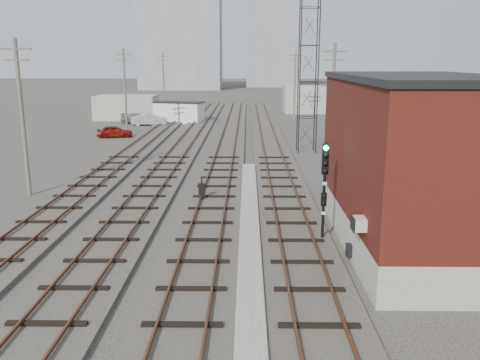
{
  "coord_description": "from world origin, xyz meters",
  "views": [
    {
      "loc": [
        0.39,
        -8.85,
        7.77
      ],
      "look_at": [
        0.04,
        14.77,
        2.2
      ],
      "focal_mm": 38.0,
      "sensor_mm": 36.0,
      "label": 1
    }
  ],
  "objects_px": {
    "car_red": "(115,131)",
    "car_silver": "(150,120)",
    "switch_stand": "(202,192)",
    "site_trailer": "(179,112)",
    "signal_mast": "(324,183)",
    "car_grey": "(138,119)"
  },
  "relations": [
    {
      "from": "site_trailer",
      "to": "car_silver",
      "type": "xyz_separation_m",
      "value": [
        -3.21,
        -3.07,
        -0.63
      ]
    },
    {
      "from": "car_silver",
      "to": "switch_stand",
      "type": "bearing_deg",
      "value": -163.58
    },
    {
      "from": "car_red",
      "to": "car_silver",
      "type": "height_order",
      "value": "car_silver"
    },
    {
      "from": "signal_mast",
      "to": "site_trailer",
      "type": "relative_size",
      "value": 0.65
    },
    {
      "from": "signal_mast",
      "to": "switch_stand",
      "type": "bearing_deg",
      "value": 132.78
    },
    {
      "from": "signal_mast",
      "to": "site_trailer",
      "type": "bearing_deg",
      "value": 105.41
    },
    {
      "from": "site_trailer",
      "to": "car_grey",
      "type": "relative_size",
      "value": 1.54
    },
    {
      "from": "site_trailer",
      "to": "car_silver",
      "type": "distance_m",
      "value": 4.49
    },
    {
      "from": "car_red",
      "to": "car_silver",
      "type": "bearing_deg",
      "value": -21.16
    },
    {
      "from": "switch_stand",
      "to": "site_trailer",
      "type": "xyz_separation_m",
      "value": [
        -6.27,
        37.67,
        0.73
      ]
    },
    {
      "from": "switch_stand",
      "to": "car_grey",
      "type": "distance_m",
      "value": 38.07
    },
    {
      "from": "car_silver",
      "to": "car_grey",
      "type": "height_order",
      "value": "car_silver"
    },
    {
      "from": "car_red",
      "to": "car_grey",
      "type": "bearing_deg",
      "value": -11.1
    },
    {
      "from": "site_trailer",
      "to": "car_grey",
      "type": "xyz_separation_m",
      "value": [
        -4.99,
        -1.31,
        -0.7
      ]
    },
    {
      "from": "site_trailer",
      "to": "switch_stand",
      "type": "bearing_deg",
      "value": -64.55
    },
    {
      "from": "car_silver",
      "to": "car_grey",
      "type": "relative_size",
      "value": 0.98
    },
    {
      "from": "car_grey",
      "to": "signal_mast",
      "type": "bearing_deg",
      "value": -147.62
    },
    {
      "from": "signal_mast",
      "to": "car_grey",
      "type": "relative_size",
      "value": 1.0
    },
    {
      "from": "car_red",
      "to": "car_grey",
      "type": "relative_size",
      "value": 0.82
    },
    {
      "from": "site_trailer",
      "to": "car_red",
      "type": "relative_size",
      "value": 1.87
    },
    {
      "from": "switch_stand",
      "to": "car_silver",
      "type": "bearing_deg",
      "value": 80.68
    },
    {
      "from": "signal_mast",
      "to": "site_trailer",
      "type": "height_order",
      "value": "signal_mast"
    }
  ]
}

